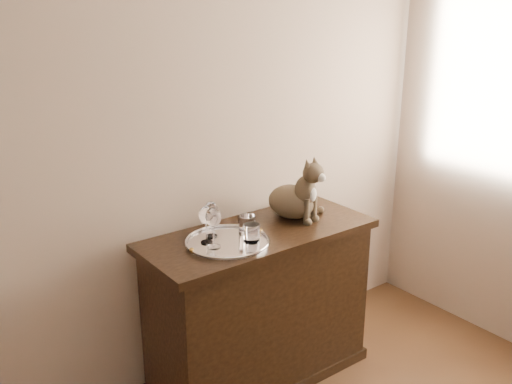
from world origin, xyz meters
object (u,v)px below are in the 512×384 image
sideboard (259,307)px  wine_glass_b (211,219)px  wine_glass_a (206,225)px  cat (292,186)px  tumbler_c (247,225)px  tray (227,243)px  tumbler_a (252,233)px  wine_glass_c (214,227)px

sideboard → wine_glass_b: (-0.24, 0.07, 0.52)m
wine_glass_a → cat: cat is taller
tumbler_c → tray: bearing=-169.8°
tumbler_a → tumbler_c: 0.10m
cat → tumbler_c: bearing=178.6°
tumbler_c → sideboard: bearing=4.4°
sideboard → wine_glass_a: wine_glass_a is taller
wine_glass_a → tumbler_c: wine_glass_a is taller
wine_glass_c → tumbler_c: wine_glass_c is taller
tray → cat: cat is taller
wine_glass_b → cat: (0.49, -0.01, 0.08)m
sideboard → tumbler_c: bearing=-175.6°
wine_glass_b → cat: cat is taller
wine_glass_b → wine_glass_c: 0.13m
wine_glass_a → tumbler_a: bearing=-33.7°
tumbler_c → cat: size_ratio=0.27×
tray → wine_glass_c: bearing=-172.6°
sideboard → tray: size_ratio=3.00×
sideboard → wine_glass_c: size_ratio=6.21×
tumbler_a → tumbler_c: bearing=66.6°
tray → tumbler_a: (0.09, -0.07, 0.05)m
wine_glass_a → wine_glass_b: wine_glass_a is taller
wine_glass_b → tumbler_a: bearing=-55.0°
tray → wine_glass_b: wine_glass_b is taller
wine_glass_a → wine_glass_c: wine_glass_c is taller
wine_glass_c → cat: cat is taller
tumbler_a → wine_glass_c: bearing=162.6°
tray → cat: bearing=10.4°
sideboard → tray: 0.48m
sideboard → tray: (-0.21, -0.03, 0.43)m
wine_glass_a → tumbler_a: size_ratio=2.06×
tumbler_a → tumbler_c: tumbler_c is taller
tumbler_a → cat: 0.42m
sideboard → cat: 0.65m
tumbler_c → wine_glass_a: bearing=172.6°
tray → wine_glass_a: bearing=148.0°
wine_glass_b → tumbler_c: 0.18m
tray → wine_glass_a: wine_glass_a is taller
sideboard → cat: bearing=12.3°
sideboard → wine_glass_a: (-0.29, 0.02, 0.52)m
sideboard → wine_glass_c: (-0.29, -0.04, 0.53)m
sideboard → tumbler_c: 0.49m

